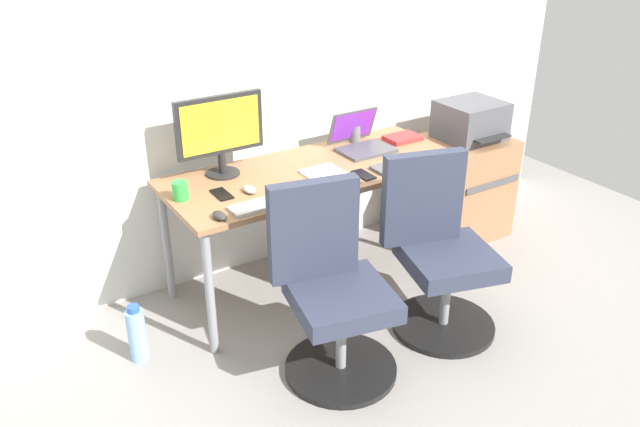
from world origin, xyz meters
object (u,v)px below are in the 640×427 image
object	(u,v)px
office_chair_right	(439,254)
printer	(471,120)
open_laptop	(360,140)
desktop_monitor	(220,130)
office_chair_left	(332,292)
coffee_mug	(180,191)
water_bottle_on_floor	(137,334)
side_cabinet	(463,186)

from	to	relation	value
office_chair_right	printer	world-z (taller)	office_chair_right
open_laptop	office_chair_right	bearing A→B (deg)	-95.73
office_chair_right	printer	size ratio (longest dim) A/B	2.35
desktop_monitor	office_chair_left	bearing A→B (deg)	-82.64
office_chair_right	coffee_mug	world-z (taller)	office_chair_right
water_bottle_on_floor	coffee_mug	distance (m)	0.73
office_chair_right	water_bottle_on_floor	distance (m)	1.55
water_bottle_on_floor	coffee_mug	world-z (taller)	coffee_mug
office_chair_right	coffee_mug	bearing A→B (deg)	146.31
side_cabinet	office_chair_right	bearing A→B (deg)	-140.45
desktop_monitor	open_laptop	size ratio (longest dim) A/B	1.55
coffee_mug	water_bottle_on_floor	bearing A→B (deg)	-154.53
water_bottle_on_floor	office_chair_right	bearing A→B (deg)	-21.09
side_cabinet	desktop_monitor	size ratio (longest dim) A/B	1.38
side_cabinet	printer	world-z (taller)	printer
printer	desktop_monitor	bearing A→B (deg)	173.67
printer	side_cabinet	bearing A→B (deg)	90.00
desktop_monitor	open_laptop	bearing A→B (deg)	-5.12
office_chair_left	office_chair_right	xyz separation A→B (m)	(0.65, -0.00, 0.00)
coffee_mug	open_laptop	bearing A→B (deg)	4.96
water_bottle_on_floor	desktop_monitor	bearing A→B (deg)	27.56
water_bottle_on_floor	open_laptop	distance (m)	1.65
side_cabinet	desktop_monitor	world-z (taller)	desktop_monitor
office_chair_right	coffee_mug	size ratio (longest dim) A/B	10.22
side_cabinet	printer	xyz separation A→B (m)	(0.00, -0.00, 0.45)
printer	open_laptop	xyz separation A→B (m)	(-0.78, 0.10, -0.01)
water_bottle_on_floor	open_laptop	size ratio (longest dim) A/B	1.00
office_chair_left	desktop_monitor	xyz separation A→B (m)	(-0.12, 0.89, 0.54)
office_chair_left	open_laptop	bearing A→B (deg)	48.03
office_chair_right	coffee_mug	distance (m)	1.33
water_bottle_on_floor	desktop_monitor	distance (m)	1.11
office_chair_right	desktop_monitor	bearing A→B (deg)	130.66
office_chair_right	open_laptop	distance (m)	0.89
office_chair_left	desktop_monitor	size ratio (longest dim) A/B	1.96
side_cabinet	coffee_mug	xyz separation A→B (m)	(-1.94, 0.00, 0.43)
office_chair_left	water_bottle_on_floor	size ratio (longest dim) A/B	3.03
desktop_monitor	open_laptop	xyz separation A→B (m)	(0.85, -0.08, -0.20)
office_chair_left	coffee_mug	bearing A→B (deg)	120.59
side_cabinet	water_bottle_on_floor	size ratio (longest dim) A/B	2.14
coffee_mug	office_chair_right	bearing A→B (deg)	-33.69
side_cabinet	office_chair_left	bearing A→B (deg)	-154.84
side_cabinet	desktop_monitor	bearing A→B (deg)	173.70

